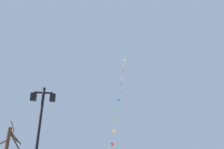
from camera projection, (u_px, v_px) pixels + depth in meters
name	position (u px, v px, depth m)	size (l,w,h in m)	color
twin_lantern_lamp_post	(41.00, 117.00, 10.65)	(1.25, 0.28, 5.08)	black
kite_train	(120.00, 93.00, 31.90)	(5.55, 12.81, 21.07)	brown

